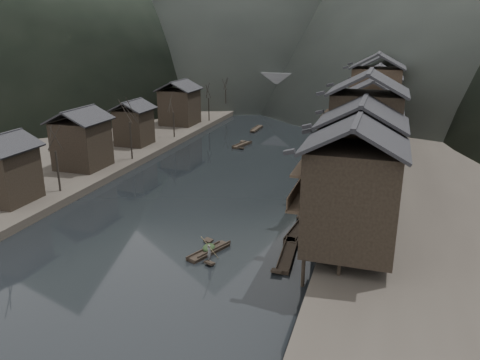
% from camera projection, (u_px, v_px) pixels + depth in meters
% --- Properties ---
extents(water, '(300.00, 300.00, 0.00)m').
position_uv_depth(water, '(191.00, 217.00, 50.80)').
color(water, black).
rests_on(water, ground).
extents(left_bank, '(40.00, 200.00, 1.20)m').
position_uv_depth(left_bank, '(112.00, 123.00, 96.93)').
color(left_bank, '#2D2823').
rests_on(left_bank, ground).
extents(stilt_houses, '(9.00, 67.60, 16.30)m').
position_uv_depth(stilt_houses, '(371.00, 114.00, 60.74)').
color(stilt_houses, black).
rests_on(stilt_houses, ground).
extents(left_houses, '(8.10, 53.20, 8.73)m').
position_uv_depth(left_houses, '(120.00, 121.00, 73.16)').
color(left_houses, black).
rests_on(left_houses, left_bank).
extents(bare_trees, '(3.96, 74.27, 7.91)m').
position_uv_depth(bare_trees, '(149.00, 114.00, 74.55)').
color(bare_trees, black).
rests_on(bare_trees, left_bank).
extents(moored_sampans, '(2.69, 55.48, 0.47)m').
position_uv_depth(moored_sampans, '(324.00, 176.00, 64.00)').
color(moored_sampans, black).
rests_on(moored_sampans, water).
extents(midriver_boats, '(2.95, 35.29, 0.45)m').
position_uv_depth(midriver_boats, '(260.00, 128.00, 94.14)').
color(midriver_boats, black).
rests_on(midriver_boats, water).
extents(stone_bridge, '(40.00, 6.00, 9.00)m').
position_uv_depth(stone_bridge, '(308.00, 89.00, 114.32)').
color(stone_bridge, '#4C4C4F').
rests_on(stone_bridge, ground).
extents(hero_sampan, '(2.76, 5.02, 0.44)m').
position_uv_depth(hero_sampan, '(209.00, 251.00, 42.63)').
color(hero_sampan, black).
rests_on(hero_sampan, water).
extents(cargo_heap, '(1.12, 1.47, 0.67)m').
position_uv_depth(cargo_heap, '(209.00, 244.00, 42.67)').
color(cargo_heap, black).
rests_on(cargo_heap, hero_sampan).
extents(boatman, '(0.66, 0.64, 1.53)m').
position_uv_depth(boatman, '(209.00, 250.00, 40.63)').
color(boatman, '#525254').
rests_on(boatman, hero_sampan).
extents(bamboo_pole, '(0.78, 2.66, 3.50)m').
position_uv_depth(bamboo_pole, '(211.00, 224.00, 39.79)').
color(bamboo_pole, '#8C7A51').
rests_on(bamboo_pole, boatman).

